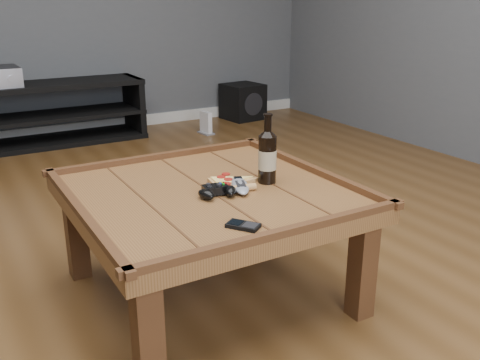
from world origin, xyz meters
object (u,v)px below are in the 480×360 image
coffee_table (209,204)px  smartphone (243,225)px  game_console (206,124)px  subwoofer (243,102)px  remote_control (240,185)px  game_controller (217,191)px  beer_bottle (267,155)px  media_console (56,114)px  pizza_slice (230,183)px

coffee_table → smartphone: (-0.06, -0.37, 0.07)m
coffee_table → game_console: 2.70m
smartphone → subwoofer: bearing=24.5°
coffee_table → remote_control: bearing=-23.3°
game_controller → smartphone: (-0.06, -0.29, -0.01)m
game_controller → subwoofer: bearing=66.1°
beer_bottle → smartphone: 0.46m
smartphone → game_console: size_ratio=0.59×
media_console → remote_control: bearing=-87.7°
game_console → pizza_slice: bearing=-120.4°
remote_control → subwoofer: size_ratio=0.56×
media_console → remote_control: size_ratio=6.62×
smartphone → remote_control: 0.36m
beer_bottle → pizza_slice: bearing=163.2°
coffee_table → game_console: coffee_table is taller
coffee_table → subwoofer: size_ratio=2.71×
coffee_table → smartphone: coffee_table is taller
media_console → beer_bottle: beer_bottle is taller
beer_bottle → media_console: bearing=95.0°
game_controller → beer_bottle: bearing=17.9°
remote_control → subwoofer: (1.67, 2.82, -0.29)m
beer_bottle → pizza_slice: 0.18m
beer_bottle → coffee_table: bearing=171.9°
beer_bottle → subwoofer: (1.54, 2.81, -0.39)m
media_console → remote_control: 2.81m
coffee_table → remote_control: remote_control is taller
smartphone → game_console: smartphone is taller
media_console → game_console: media_console is taller
media_console → game_controller: (-0.00, -2.83, 0.22)m
game_console → beer_bottle: bearing=-117.1°
pizza_slice → game_console: pizza_slice is taller
beer_bottle → pizza_slice: (-0.15, 0.04, -0.10)m
coffee_table → media_console: bearing=90.0°
coffee_table → subwoofer: coffee_table is taller
coffee_table → subwoofer: (1.79, 2.77, -0.22)m
game_controller → subwoofer: size_ratio=0.42×
coffee_table → beer_bottle: size_ratio=3.72×
game_controller → game_console: size_ratio=0.81×
pizza_slice → subwoofer: pizza_slice is taller
beer_bottle → remote_control: size_ratio=1.31×
game_controller → game_console: (1.20, 2.48, -0.38)m
game_controller → game_console: 2.78m
game_console → subwoofer: bearing=25.9°
pizza_slice → remote_control: size_ratio=1.36×
coffee_table → beer_bottle: 0.30m
smartphone → subwoofer: size_ratio=0.31×
pizza_slice → smartphone: bearing=-104.0°
pizza_slice → game_console: 2.66m
coffee_table → pizza_slice: size_ratio=3.58×
pizza_slice → game_controller: bearing=-130.4°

